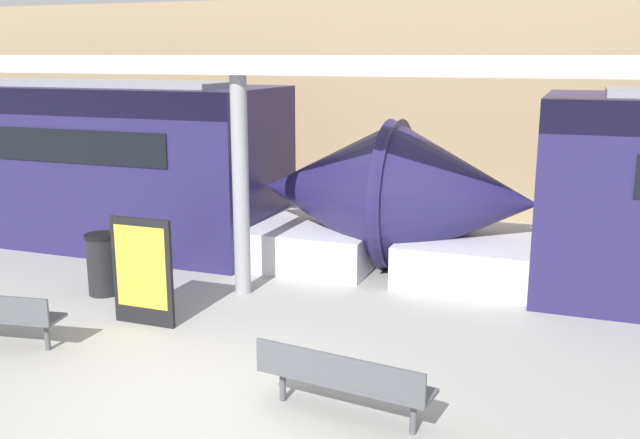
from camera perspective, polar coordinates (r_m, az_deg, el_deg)
ground_plane at (r=8.10m, az=-9.90°, el=-14.33°), size 60.00×60.00×0.00m
station_wall at (r=16.81m, az=7.65°, el=8.86°), size 56.00×0.20×5.00m
bench_near at (r=7.48m, az=1.77°, el=-12.51°), size 1.93×0.68×0.77m
trash_bin at (r=11.71m, az=-16.96°, el=-3.42°), size 0.52×0.52×0.98m
poster_board at (r=10.17m, az=-14.03°, el=-4.06°), size 0.94×0.07×1.53m
support_column_near at (r=11.04m, az=-6.37°, el=2.58°), size 0.26×0.26×3.41m
canopy_beam at (r=10.86m, az=-6.61°, el=12.20°), size 28.00×0.60×0.28m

